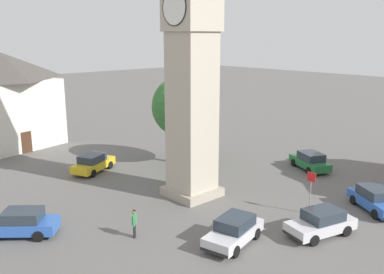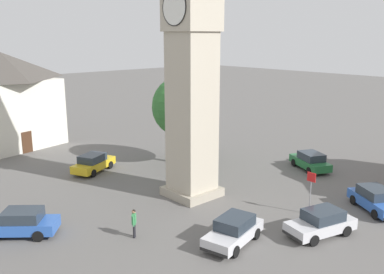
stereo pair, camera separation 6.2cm
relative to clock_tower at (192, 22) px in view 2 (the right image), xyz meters
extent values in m
plane|color=#605E5B|center=(0.00, 0.00, -12.03)|extent=(200.00, 200.00, 0.00)
cube|color=#A59C89|center=(0.00, 0.00, -11.73)|extent=(3.32, 3.32, 0.60)
cube|color=#B7AD99|center=(0.00, 0.00, -6.00)|extent=(2.66, 2.66, 10.85)
cube|color=#B7AD99|center=(0.00, 0.00, 0.89)|extent=(2.98, 2.98, 2.92)
cylinder|color=white|center=(0.00, 1.52, 0.89)|extent=(2.23, 0.04, 2.23)
torus|color=black|center=(0.00, 1.53, 0.89)|extent=(2.29, 0.06, 2.29)
cube|color=black|center=(0.00, 1.56, 1.13)|extent=(0.05, 0.02, 0.62)
cube|color=black|center=(0.33, 1.56, 0.89)|extent=(0.85, 0.02, 0.04)
cylinder|color=white|center=(0.00, -1.52, 0.89)|extent=(2.23, 0.04, 2.23)
torus|color=black|center=(0.00, -1.53, 0.89)|extent=(2.29, 0.06, 2.29)
cube|color=silver|center=(6.92, -3.22, -11.44)|extent=(2.58, 4.38, 0.64)
cube|color=#28333D|center=(6.88, -3.07, -10.82)|extent=(2.00, 2.40, 0.64)
cylinder|color=black|center=(7.97, -4.23, -11.71)|extent=(0.36, 0.67, 0.64)
cylinder|color=black|center=(6.42, -4.59, -11.71)|extent=(0.36, 0.67, 0.64)
cylinder|color=black|center=(7.42, -1.84, -11.71)|extent=(0.36, 0.67, 0.64)
cylinder|color=black|center=(5.86, -2.20, -11.71)|extent=(0.36, 0.67, 0.64)
cube|color=black|center=(7.37, -5.18, -11.66)|extent=(1.65, 0.49, 0.16)
cube|color=silver|center=(9.58, 1.25, -11.44)|extent=(2.70, 4.40, 0.64)
cube|color=#28333D|center=(9.62, 1.40, -10.82)|extent=(2.05, 2.43, 0.64)
cylinder|color=black|center=(10.04, -0.14, -11.71)|extent=(0.38, 0.68, 0.64)
cylinder|color=black|center=(8.49, 0.27, -11.71)|extent=(0.38, 0.68, 0.64)
cylinder|color=black|center=(10.67, 2.24, -11.71)|extent=(0.38, 0.68, 0.64)
cylinder|color=black|center=(9.12, 2.65, -11.71)|extent=(0.38, 0.68, 0.64)
cube|color=black|center=(9.06, -0.70, -11.66)|extent=(1.64, 0.55, 0.16)
cube|color=#236B38|center=(2.35, 11.51, -11.44)|extent=(4.43, 3.30, 0.64)
cube|color=#28333D|center=(2.49, 11.45, -10.82)|extent=(2.57, 2.31, 0.64)
cylinder|color=black|center=(0.90, 11.32, -11.71)|extent=(0.67, 0.47, 0.64)
cylinder|color=black|center=(1.59, 12.77, -11.71)|extent=(0.67, 0.47, 0.64)
cylinder|color=black|center=(3.12, 10.26, -11.71)|extent=(0.67, 0.47, 0.64)
cylinder|color=black|center=(3.81, 11.71, -11.71)|extent=(0.67, 0.47, 0.64)
cube|color=black|center=(0.53, 12.39, -11.66)|extent=(0.83, 1.55, 0.16)
cube|color=gold|center=(-9.61, -2.48, -11.44)|extent=(3.27, 4.43, 0.64)
cube|color=#28333D|center=(-9.55, -2.62, -10.82)|extent=(2.30, 2.56, 0.64)
cylinder|color=black|center=(-10.85, -1.71, -11.71)|extent=(0.47, 0.67, 0.64)
cylinder|color=black|center=(-9.40, -1.03, -11.71)|extent=(0.47, 0.67, 0.64)
cylinder|color=black|center=(-9.82, -3.94, -11.71)|extent=(0.47, 0.67, 0.64)
cylinder|color=black|center=(-8.37, -3.26, -11.71)|extent=(0.47, 0.67, 0.64)
cube|color=black|center=(-10.46, -0.65, -11.66)|extent=(1.56, 0.81, 0.16)
cube|color=#2D5BB7|center=(10.12, 7.05, -11.44)|extent=(4.38, 3.59, 0.64)
cube|color=#28333D|center=(10.00, 7.13, -10.82)|extent=(2.61, 2.43, 0.64)
cylinder|color=black|center=(10.75, 5.72, -11.71)|extent=(0.66, 0.52, 0.64)
cylinder|color=black|center=(9.50, 8.37, -11.71)|extent=(0.66, 0.52, 0.64)
cylinder|color=black|center=(8.66, 7.01, -11.71)|extent=(0.66, 0.52, 0.64)
cube|color=#2D5BB7|center=(-1.98, -11.48, -11.44)|extent=(3.97, 4.22, 0.64)
cube|color=#28333D|center=(-1.88, -11.37, -10.82)|extent=(2.55, 2.61, 0.64)
cylinder|color=black|center=(-3.39, -11.89, -11.71)|extent=(0.58, 0.63, 0.64)
cylinder|color=black|center=(-0.57, -11.07, -11.71)|extent=(0.58, 0.63, 0.64)
cylinder|color=black|center=(-1.78, -10.03, -11.71)|extent=(0.58, 0.63, 0.64)
cylinder|color=black|center=(2.69, -6.87, -11.62)|extent=(0.13, 0.13, 0.82)
cylinder|color=black|center=(2.55, -6.75, -11.62)|extent=(0.13, 0.13, 0.82)
cube|color=#3F9959|center=(2.62, -6.81, -10.91)|extent=(0.41, 0.41, 0.60)
cylinder|color=#3F9959|center=(2.79, -6.97, -10.96)|extent=(0.09, 0.09, 0.60)
cylinder|color=#3F9959|center=(2.45, -6.65, -10.96)|extent=(0.09, 0.09, 0.60)
sphere|color=#9E7051|center=(2.62, -6.81, -10.46)|extent=(0.22, 0.22, 0.22)
sphere|color=black|center=(2.63, -6.81, -10.44)|extent=(0.20, 0.20, 0.20)
cylinder|color=brown|center=(-6.33, 4.61, -10.38)|extent=(0.44, 0.44, 3.30)
sphere|color=#337033|center=(-6.33, 4.61, -6.85)|extent=(5.36, 5.36, 5.36)
cube|color=silver|center=(-22.33, -4.99, -8.60)|extent=(8.22, 11.00, 6.86)
pyramid|color=#47423D|center=(-22.33, -4.99, -3.77)|extent=(8.63, 11.55, 2.80)
cube|color=#422819|center=(-19.28, -4.31, -10.98)|extent=(0.32, 1.09, 2.10)
cylinder|color=gray|center=(7.51, 3.37, -10.93)|extent=(0.07, 0.07, 2.20)
cube|color=red|center=(7.51, 3.37, -9.53)|extent=(0.60, 0.04, 0.60)
camera|label=1|loc=(21.08, -19.22, -0.84)|focal=39.42mm
camera|label=2|loc=(21.12, -19.18, -0.84)|focal=39.42mm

